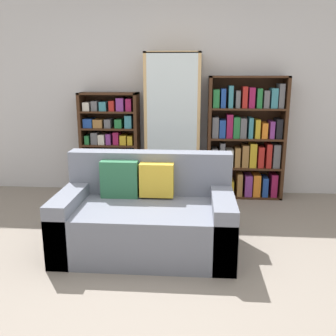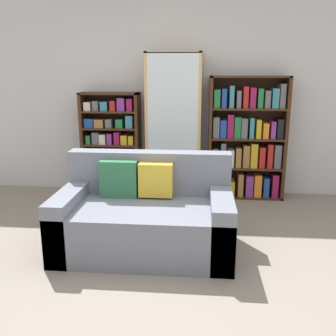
% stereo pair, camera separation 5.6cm
% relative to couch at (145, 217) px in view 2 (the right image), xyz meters
% --- Properties ---
extents(ground_plane, '(16.00, 16.00, 0.00)m').
position_rel_couch_xyz_m(ground_plane, '(0.09, -0.61, -0.31)').
color(ground_plane, gray).
extents(wall_back, '(6.62, 0.06, 2.70)m').
position_rel_couch_xyz_m(wall_back, '(0.09, 1.84, 1.04)').
color(wall_back, silver).
rests_on(wall_back, ground).
extents(couch, '(1.60, 0.93, 0.88)m').
position_rel_couch_xyz_m(couch, '(0.00, 0.00, 0.00)').
color(couch, slate).
rests_on(couch, ground).
extents(bookshelf_left, '(0.78, 0.32, 1.38)m').
position_rel_couch_xyz_m(bookshelf_left, '(-0.70, 1.64, 0.36)').
color(bookshelf_left, '#3D2314').
rests_on(bookshelf_left, ground).
extents(display_cabinet, '(0.71, 0.36, 1.88)m').
position_rel_couch_xyz_m(display_cabinet, '(0.14, 1.62, 0.63)').
color(display_cabinet, tan).
rests_on(display_cabinet, ground).
extents(bookshelf_right, '(1.00, 0.32, 1.59)m').
position_rel_couch_xyz_m(bookshelf_right, '(1.11, 1.64, 0.45)').
color(bookshelf_right, '#3D2314').
rests_on(bookshelf_right, ground).
extents(wine_bottle, '(0.07, 0.07, 0.35)m').
position_rel_couch_xyz_m(wine_bottle, '(0.73, 0.92, -0.16)').
color(wine_bottle, '#143819').
rests_on(wine_bottle, ground).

